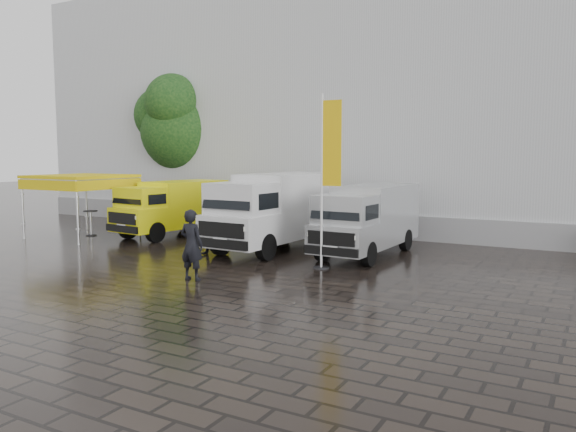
% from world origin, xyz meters
% --- Properties ---
extents(ground, '(120.00, 120.00, 0.00)m').
position_xyz_m(ground, '(0.00, 0.00, 0.00)').
color(ground, black).
rests_on(ground, ground).
extents(exhibition_hall, '(44.00, 16.00, 12.00)m').
position_xyz_m(exhibition_hall, '(2.00, 16.00, 6.00)').
color(exhibition_hall, silver).
rests_on(exhibition_hall, ground).
extents(hall_plinth, '(44.00, 0.15, 1.00)m').
position_xyz_m(hall_plinth, '(2.00, 7.95, 0.50)').
color(hall_plinth, gray).
rests_on(hall_plinth, ground).
extents(van_yellow, '(2.59, 5.27, 2.33)m').
position_xyz_m(van_yellow, '(-8.02, 4.09, 1.17)').
color(van_yellow, '#F8F50D').
rests_on(van_yellow, ground).
extents(van_white, '(2.37, 6.45, 2.76)m').
position_xyz_m(van_white, '(-2.43, 3.34, 1.38)').
color(van_white, silver).
rests_on(van_white, ground).
extents(van_silver, '(2.00, 5.58, 2.40)m').
position_xyz_m(van_silver, '(0.97, 3.79, 1.20)').
color(van_silver, silver).
rests_on(van_silver, ground).
extents(canopy_tent, '(3.48, 3.48, 2.62)m').
position_xyz_m(canopy_tent, '(-11.21, 2.05, 2.47)').
color(canopy_tent, silver).
rests_on(canopy_tent, ground).
extents(flagpole, '(0.88, 0.50, 5.27)m').
position_xyz_m(flagpole, '(0.77, 0.97, 2.96)').
color(flagpole, black).
rests_on(flagpole, ground).
extents(tree, '(4.34, 4.35, 7.79)m').
position_xyz_m(tree, '(-11.45, 9.07, 5.00)').
color(tree, black).
rests_on(tree, ground).
extents(cocktail_table, '(0.60, 0.60, 1.09)m').
position_xyz_m(cocktail_table, '(-11.13, 2.47, 0.54)').
color(cocktail_table, black).
rests_on(cocktail_table, ground).
extents(person_front, '(0.73, 0.49, 1.97)m').
position_xyz_m(person_front, '(-1.85, -2.21, 0.98)').
color(person_front, black).
rests_on(person_front, ground).
extents(person_tent, '(1.16, 1.05, 1.96)m').
position_xyz_m(person_tent, '(-3.61, 1.18, 0.98)').
color(person_tent, black).
rests_on(person_tent, ground).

